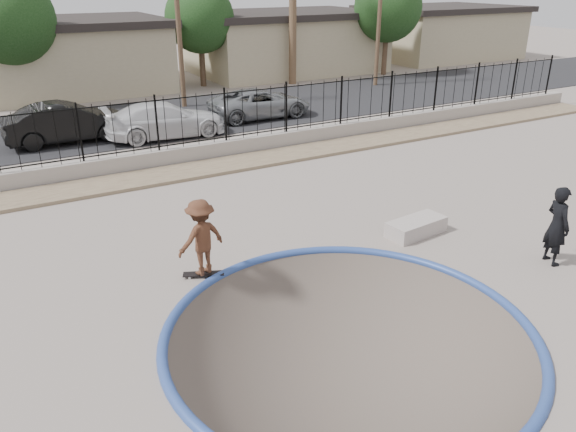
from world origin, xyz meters
The scene contains 22 objects.
ground centered at (0.00, 12.00, -1.10)m, with size 120.00×120.00×2.20m, color gray.
bowl_pit centered at (0.00, -1.00, 0.00)m, with size 6.84×6.84×1.80m, color brown, non-canonical shape.
coping_ring centered at (0.00, -1.00, 0.00)m, with size 7.04×7.04×0.20m, color #2C478F.
rock_strip centered at (0.00, 9.20, 0.06)m, with size 42.00×1.60×0.11m, color #968062.
retaining_wall centered at (0.00, 10.30, 0.30)m, with size 42.00×0.45×0.60m, color gray.
fence centered at (0.00, 10.30, 1.50)m, with size 40.00×0.04×1.80m.
street centered at (0.00, 17.00, 0.02)m, with size 90.00×8.00×0.04m, color black.
house_center centered at (0.00, 26.50, 1.97)m, with size 10.60×8.60×3.90m.
house_east centered at (14.00, 26.50, 1.97)m, with size 12.60×8.60×3.90m.
house_east_far centered at (28.00, 26.50, 1.97)m, with size 11.60×8.60×3.90m.
utility_pole_mid centered at (4.00, 19.00, 4.96)m, with size 1.70×0.24×9.50m.
utility_pole_right centered at (16.00, 19.00, 4.70)m, with size 1.70×0.24×9.00m.
street_tree_left centered at (-3.00, 23.00, 4.19)m, with size 4.32×4.32×6.36m.
street_tree_mid centered at (7.00, 24.00, 3.84)m, with size 3.96×3.96×5.83m.
street_tree_right centered at (19.00, 22.00, 4.19)m, with size 4.32×4.32×6.36m.
skater centered at (-1.56, 2.35, 0.86)m, with size 1.11×0.64×1.71m, color brown.
skateboard centered at (-1.56, 2.35, 0.06)m, with size 0.92×0.57×0.08m.
videographer centered at (5.69, -0.98, 0.93)m, with size 0.68×0.44×1.86m, color black.
concrete_ledge centered at (4.00, 1.73, 0.20)m, with size 1.60×0.70×0.40m, color #A99D96.
car_b centered at (-2.19, 15.00, 0.81)m, with size 1.64×4.71×1.55m, color black.
car_c centered at (1.37, 13.85, 0.74)m, with size 1.97×4.84×1.40m, color silver.
car_d centered at (6.26, 15.00, 0.69)m, with size 2.18×4.73×1.31m, color gray.
Camera 1 is at (-5.28, -8.02, 6.14)m, focal length 35.00 mm.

